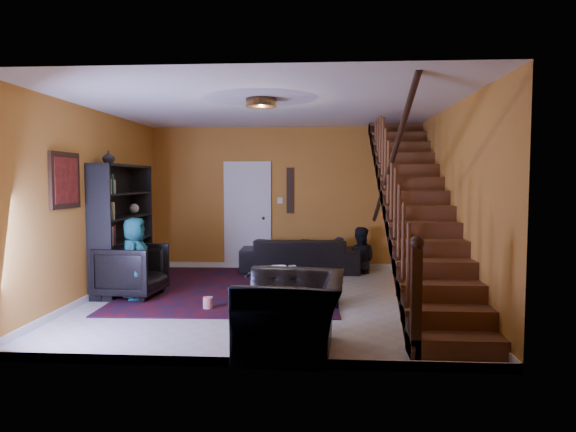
% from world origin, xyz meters
% --- Properties ---
extents(floor, '(5.50, 5.50, 0.00)m').
position_xyz_m(floor, '(0.00, 0.00, 0.00)').
color(floor, beige).
rests_on(floor, ground).
extents(room, '(5.50, 5.50, 5.50)m').
position_xyz_m(room, '(-1.33, 1.33, 0.05)').
color(room, '#C7802C').
rests_on(room, ground).
extents(staircase, '(0.95, 5.02, 3.18)m').
position_xyz_m(staircase, '(2.12, -0.00, 1.40)').
color(staircase, brown).
rests_on(staircase, floor).
extents(bookshelf, '(0.35, 1.80, 2.00)m').
position_xyz_m(bookshelf, '(-2.40, 0.60, 0.96)').
color(bookshelf, black).
rests_on(bookshelf, floor).
extents(door, '(0.82, 0.05, 2.05)m').
position_xyz_m(door, '(-0.70, 2.73, 1.02)').
color(door, silver).
rests_on(door, floor).
extents(framed_picture, '(0.04, 0.74, 0.74)m').
position_xyz_m(framed_picture, '(-2.57, -0.90, 1.75)').
color(framed_picture, maroon).
rests_on(framed_picture, room).
extents(wall_hanging, '(0.14, 0.03, 0.90)m').
position_xyz_m(wall_hanging, '(0.15, 2.73, 1.55)').
color(wall_hanging, black).
rests_on(wall_hanging, room).
extents(ceiling_fixture, '(0.40, 0.40, 0.10)m').
position_xyz_m(ceiling_fixture, '(0.00, -0.80, 2.74)').
color(ceiling_fixture, '#3F2814').
rests_on(ceiling_fixture, room).
extents(rug, '(3.38, 3.82, 0.02)m').
position_xyz_m(rug, '(-0.66, 0.74, 0.01)').
color(rug, '#3E0B11').
rests_on(rug, floor).
extents(sofa, '(2.26, 0.96, 0.65)m').
position_xyz_m(sofa, '(0.36, 2.30, 0.33)').
color(sofa, black).
rests_on(sofa, floor).
extents(armchair_left, '(0.95, 0.93, 0.80)m').
position_xyz_m(armchair_left, '(-2.05, 0.02, 0.40)').
color(armchair_left, black).
rests_on(armchair_left, floor).
extents(armchair_right, '(1.11, 1.25, 0.78)m').
position_xyz_m(armchair_right, '(0.48, -2.25, 0.39)').
color(armchair_right, black).
rests_on(armchair_right, floor).
extents(person_adult_a, '(0.42, 0.28, 1.13)m').
position_xyz_m(person_adult_a, '(1.10, 2.35, 0.11)').
color(person_adult_a, black).
rests_on(person_adult_a, sofa).
extents(person_adult_b, '(0.69, 0.57, 1.32)m').
position_xyz_m(person_adult_b, '(1.50, 2.35, 0.21)').
color(person_adult_b, black).
rests_on(person_adult_b, sofa).
extents(person_child, '(0.48, 0.65, 1.21)m').
position_xyz_m(person_child, '(-1.95, -0.13, 0.61)').
color(person_child, '#1A5B64').
rests_on(person_child, armchair_left).
extents(coffee_table, '(1.35, 1.01, 0.46)m').
position_xyz_m(coffee_table, '(0.42, -0.19, 0.26)').
color(coffee_table, black).
rests_on(coffee_table, floor).
extents(cup_a, '(0.14, 0.14, 0.09)m').
position_xyz_m(cup_a, '(0.37, -0.24, 0.50)').
color(cup_a, '#999999').
rests_on(cup_a, coffee_table).
extents(cup_b, '(0.11, 0.11, 0.09)m').
position_xyz_m(cup_b, '(0.42, -0.36, 0.50)').
color(cup_b, '#999999').
rests_on(cup_b, coffee_table).
extents(bowl, '(0.27, 0.27, 0.06)m').
position_xyz_m(bowl, '(0.16, -0.09, 0.49)').
color(bowl, '#999999').
rests_on(bowl, coffee_table).
extents(vase, '(0.18, 0.18, 0.19)m').
position_xyz_m(vase, '(-2.41, 0.10, 2.10)').
color(vase, '#999999').
rests_on(vase, bookshelf).
extents(popcorn_bucket, '(0.17, 0.17, 0.15)m').
position_xyz_m(popcorn_bucket, '(-0.76, -0.64, 0.10)').
color(popcorn_bucket, red).
rests_on(popcorn_bucket, rug).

